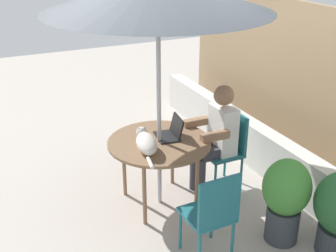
% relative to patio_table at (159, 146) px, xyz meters
% --- Properties ---
extents(ground_plane, '(14.00, 14.00, 0.00)m').
position_rel_patio_table_xyz_m(ground_plane, '(0.00, 0.00, -0.68)').
color(ground_plane, '#ADA399').
extents(fence_back, '(5.67, 0.08, 1.96)m').
position_rel_patio_table_xyz_m(fence_back, '(0.00, 2.08, 0.30)').
color(fence_back, '#937756').
rests_on(fence_back, ground).
extents(planter_wall_low, '(5.10, 0.20, 0.55)m').
position_rel_patio_table_xyz_m(planter_wall_low, '(0.00, 1.43, -0.41)').
color(planter_wall_low, beige).
rests_on(planter_wall_low, ground).
extents(patio_table, '(1.07, 1.07, 0.74)m').
position_rel_patio_table_xyz_m(patio_table, '(0.00, 0.00, 0.00)').
color(patio_table, brown).
rests_on(patio_table, ground).
extents(chair_occupied, '(0.40, 0.40, 0.89)m').
position_rel_patio_table_xyz_m(chair_occupied, '(0.00, 0.85, -0.16)').
color(chair_occupied, '#1E606B').
rests_on(chair_occupied, ground).
extents(chair_empty, '(0.41, 0.41, 0.89)m').
position_rel_patio_table_xyz_m(chair_empty, '(1.03, 0.04, -0.16)').
color(chair_empty, '#1E606B').
rests_on(chair_empty, ground).
extents(person_seated, '(0.48, 0.48, 1.23)m').
position_rel_patio_table_xyz_m(person_seated, '(-0.00, 0.69, 0.01)').
color(person_seated, white).
rests_on(person_seated, ground).
extents(laptop, '(0.33, 0.29, 0.21)m').
position_rel_patio_table_xyz_m(laptop, '(-0.04, 0.16, 0.12)').
color(laptop, black).
rests_on(laptop, patio_table).
extents(cat, '(0.64, 0.26, 0.17)m').
position_rel_patio_table_xyz_m(cat, '(0.13, -0.20, 0.14)').
color(cat, silver).
rests_on(cat, patio_table).
extents(potted_plant_near_fence, '(0.45, 0.45, 0.86)m').
position_rel_patio_table_xyz_m(potted_plant_near_fence, '(1.07, 0.80, -0.20)').
color(potted_plant_near_fence, '#33383D').
rests_on(potted_plant_near_fence, ground).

